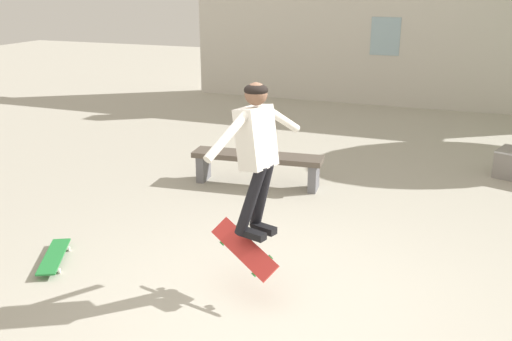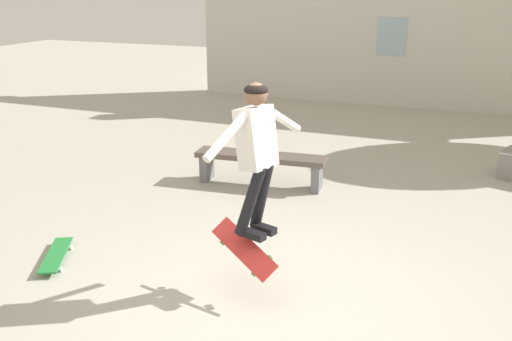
# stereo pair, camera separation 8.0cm
# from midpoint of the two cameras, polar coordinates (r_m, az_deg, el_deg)

# --- Properties ---
(ground_plane) EXTENTS (40.00, 40.00, 0.00)m
(ground_plane) POSITION_cam_midpoint_polar(r_m,az_deg,el_deg) (5.71, 0.81, -12.93)
(ground_plane) COLOR #B2AD9E
(building_backdrop) EXTENTS (11.44, 0.52, 5.36)m
(building_backdrop) POSITION_cam_midpoint_polar(r_m,az_deg,el_deg) (14.57, 14.77, 15.10)
(building_backdrop) COLOR beige
(building_backdrop) RESTS_ON ground_plane
(park_bench) EXTENTS (2.01, 0.60, 0.49)m
(park_bench) POSITION_cam_midpoint_polar(r_m,az_deg,el_deg) (8.63, -0.14, 0.87)
(park_bench) COLOR brown
(park_bench) RESTS_ON ground_plane
(skater) EXTENTS (0.48, 1.35, 1.49)m
(skater) POSITION_cam_midpoint_polar(r_m,az_deg,el_deg) (5.29, -0.42, 2.44)
(skater) COLOR silver
(skateboard_flipping) EXTENTS (0.81, 0.52, 0.41)m
(skateboard_flipping) POSITION_cam_midpoint_polar(r_m,az_deg,el_deg) (5.61, -1.62, -7.80)
(skateboard_flipping) COLOR red
(skateboard_resting) EXTENTS (0.58, 0.86, 0.08)m
(skateboard_resting) POSITION_cam_midpoint_polar(r_m,az_deg,el_deg) (6.79, -19.88, -8.07)
(skateboard_resting) COLOR #237F38
(skateboard_resting) RESTS_ON ground_plane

